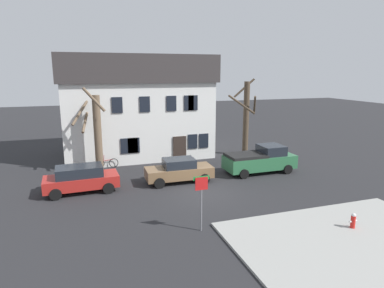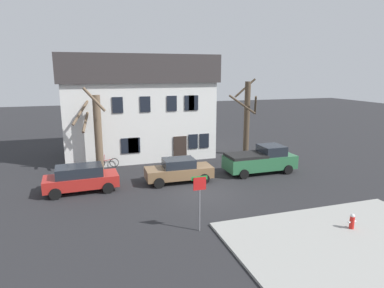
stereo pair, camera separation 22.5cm
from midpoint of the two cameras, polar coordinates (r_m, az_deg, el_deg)
name	(u,v)px [view 1 (the left image)]	position (r m, az deg, el deg)	size (l,w,h in m)	color
ground_plane	(203,193)	(20.60, 1.55, -8.36)	(120.00, 120.00, 0.00)	#262628
sidewalk_slab	(347,239)	(16.64, 24.67, -14.57)	(10.30, 6.46, 0.12)	#999993
building_main	(136,105)	(30.03, -9.82, 6.63)	(12.59, 8.32, 8.60)	white
tree_bare_near	(96,131)	(24.93, -16.34, 2.11)	(2.41, 2.71, 6.25)	brown
tree_bare_mid	(246,117)	(29.30, 9.03, 4.64)	(2.84, 2.86, 6.70)	#4C3D2D
car_red_wagon	(81,178)	(21.61, -18.80, -5.61)	(4.47, 2.18, 1.65)	#AD231E
car_brown_sedan	(179,170)	(22.31, -2.52, -4.53)	(4.49, 2.00, 1.61)	brown
pickup_truck_green	(260,160)	(24.87, 11.37, -2.64)	(5.21, 2.27, 1.98)	#2D6B42
fire_hydrant	(353,220)	(17.52, 25.57, -11.71)	(0.42, 0.22, 0.73)	red
street_sign_pole	(201,193)	(15.29, 1.20, -8.39)	(0.76, 0.07, 2.66)	slate
bicycle_leaning	(107,163)	(26.51, -14.66, -3.19)	(1.75, 0.21, 1.03)	black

